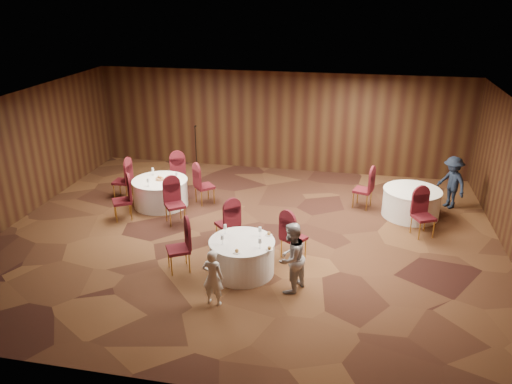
% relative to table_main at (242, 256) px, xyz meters
% --- Properties ---
extents(ground, '(12.00, 12.00, 0.00)m').
position_rel_table_main_xyz_m(ground, '(-0.27, 1.63, -0.38)').
color(ground, black).
rests_on(ground, ground).
extents(room_shell, '(12.00, 12.00, 12.00)m').
position_rel_table_main_xyz_m(room_shell, '(-0.27, 1.63, 1.59)').
color(room_shell, silver).
rests_on(room_shell, ground).
extents(table_main, '(1.38, 1.38, 0.74)m').
position_rel_table_main_xyz_m(table_main, '(0.00, 0.00, 0.00)').
color(table_main, silver).
rests_on(table_main, ground).
extents(table_left, '(1.51, 1.51, 0.74)m').
position_rel_table_main_xyz_m(table_left, '(-3.00, 3.02, 0.00)').
color(table_left, silver).
rests_on(table_left, ground).
extents(table_right, '(1.49, 1.49, 0.74)m').
position_rel_table_main_xyz_m(table_right, '(3.73, 3.65, 0.00)').
color(table_right, silver).
rests_on(table_right, ground).
extents(chairs_main, '(3.05, 2.11, 1.00)m').
position_rel_table_main_xyz_m(chairs_main, '(-0.33, 0.63, 0.12)').
color(chairs_main, '#390B0B').
rests_on(chairs_main, ground).
extents(chairs_left, '(3.04, 3.08, 1.00)m').
position_rel_table_main_xyz_m(chairs_left, '(-2.98, 3.01, 0.12)').
color(chairs_left, '#390B0B').
rests_on(chairs_left, ground).
extents(chairs_right, '(2.11, 2.14, 1.00)m').
position_rel_table_main_xyz_m(chairs_right, '(3.20, 3.24, 0.12)').
color(chairs_right, '#390B0B').
rests_on(chairs_right, ground).
extents(tabletop_main, '(1.16, 1.02, 0.22)m').
position_rel_table_main_xyz_m(tabletop_main, '(0.18, -0.05, 0.46)').
color(tabletop_main, silver).
rests_on(tabletop_main, table_main).
extents(tabletop_left, '(0.84, 0.88, 0.22)m').
position_rel_table_main_xyz_m(tabletop_left, '(-2.99, 3.01, 0.45)').
color(tabletop_left, silver).
rests_on(tabletop_left, table_left).
extents(tabletop_right, '(0.08, 0.08, 0.22)m').
position_rel_table_main_xyz_m(tabletop_right, '(3.90, 3.39, 0.52)').
color(tabletop_right, silver).
rests_on(tabletop_right, table_right).
extents(mic_stand, '(0.24, 0.24, 1.52)m').
position_rel_table_main_xyz_m(mic_stand, '(-2.89, 5.92, 0.06)').
color(mic_stand, black).
rests_on(mic_stand, ground).
extents(woman_a, '(0.45, 0.32, 1.15)m').
position_rel_table_main_xyz_m(woman_a, '(-0.28, -1.22, 0.20)').
color(woman_a, silver).
rests_on(woman_a, ground).
extents(woman_b, '(0.81, 0.88, 1.46)m').
position_rel_table_main_xyz_m(woman_b, '(1.09, -0.47, 0.36)').
color(woman_b, '#AFAFB4').
rests_on(woman_b, ground).
extents(man_c, '(0.98, 1.08, 1.45)m').
position_rel_table_main_xyz_m(man_c, '(4.82, 4.44, 0.35)').
color(man_c, black).
rests_on(man_c, ground).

